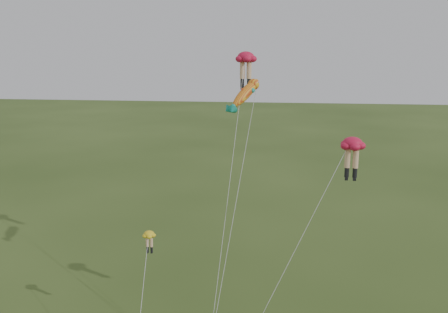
# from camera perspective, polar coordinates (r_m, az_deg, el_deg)

# --- Properties ---
(legs_kite_red_high) EXTENTS (2.62, 12.43, 20.38)m
(legs_kite_red_high) POSITION_cam_1_polar(r_m,az_deg,el_deg) (39.25, 2.47, 10.68)
(legs_kite_red_high) COLOR red
(legs_kite_red_high) RESTS_ON ground
(legs_kite_red_mid) EXTENTS (8.58, 5.68, 15.41)m
(legs_kite_red_mid) POSITION_cam_1_polar(r_m,az_deg,el_deg) (31.66, 14.29, 0.80)
(legs_kite_red_mid) COLOR red
(legs_kite_red_mid) RESTS_ON ground
(legs_kite_yellow) EXTENTS (1.28, 8.44, 8.27)m
(legs_kite_yellow) POSITION_cam_1_polar(r_m,az_deg,el_deg) (35.36, -8.64, -9.70)
(legs_kite_yellow) COLOR yellow
(legs_kite_yellow) RESTS_ON ground
(fish_kite) EXTENTS (3.27, 11.01, 18.71)m
(fish_kite) POSITION_cam_1_polar(r_m,az_deg,el_deg) (36.73, 2.49, 7.11)
(fish_kite) COLOR gold
(fish_kite) RESTS_ON ground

